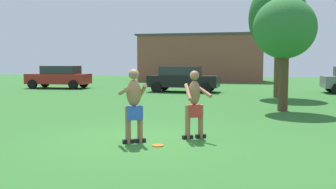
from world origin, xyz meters
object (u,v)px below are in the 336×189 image
tree_behind_players (278,18)px  player_near (194,103)px  player_in_blue (134,102)px  tree_right_field (284,29)px  car_black_near_post (183,79)px  frisbee (158,145)px  car_red_far_end (59,77)px

tree_behind_players → player_near: bearing=-100.7°
player_in_blue → tree_right_field: tree_right_field is taller
player_near → player_in_blue: player_in_blue is taller
car_black_near_post → player_in_blue: bearing=-82.5°
player_near → car_black_near_post: (-3.28, 14.30, -0.05)m
player_in_blue → frisbee: player_in_blue is taller
player_near → tree_behind_players: (2.24, 11.87, 3.25)m
player_near → player_in_blue: bearing=-146.6°
player_near → tree_right_field: bearing=69.0°
frisbee → car_red_far_end: 20.26m
car_black_near_post → tree_behind_players: size_ratio=0.72×
tree_right_field → tree_behind_players: bearing=91.0°
player_near → player_in_blue: 1.53m
car_black_near_post → car_red_far_end: 9.21m
car_black_near_post → tree_behind_players: bearing=-23.8°
player_in_blue → car_red_far_end: size_ratio=0.39×
frisbee → tree_right_field: tree_right_field is taller
tree_right_field → player_near: bearing=-111.0°
player_in_blue → car_black_near_post: (-2.00, 15.14, -0.13)m
car_red_far_end → car_black_near_post: bearing=-7.0°
player_in_blue → tree_behind_players: bearing=74.5°
car_black_near_post → tree_right_field: bearing=-55.6°
tree_behind_players → car_black_near_post: bearing=156.2°
car_red_far_end → tree_right_field: bearing=-32.2°
frisbee → car_red_far_end: size_ratio=0.06×
player_near → car_black_near_post: 14.67m
player_in_blue → tree_right_field: size_ratio=0.40×
player_in_blue → tree_right_field: bearing=62.5°
car_red_far_end → tree_behind_players: (14.66, -3.55, 3.30)m
player_near → car_red_far_end: 19.80m
car_black_near_post → tree_behind_players: (5.52, -2.43, 3.30)m
player_in_blue → tree_right_field: (3.62, 6.95, 2.14)m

